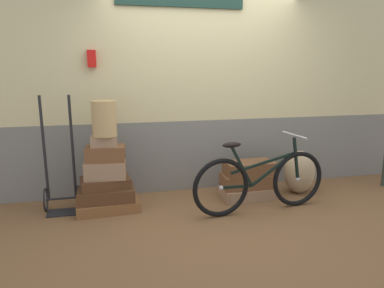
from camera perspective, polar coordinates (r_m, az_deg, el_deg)
name	(u,v)px	position (r m, az deg, el deg)	size (l,w,h in m)	color
ground	(219,210)	(4.42, 4.26, -10.24)	(8.73, 5.20, 0.06)	brown
station_building	(202,88)	(4.91, 1.57, 8.74)	(6.73, 0.74, 2.71)	slate
suitcase_0	(108,205)	(4.42, -12.92, -9.24)	(0.71, 0.42, 0.12)	brown
suitcase_1	(106,194)	(4.37, -13.17, -7.64)	(0.64, 0.36, 0.15)	#4C2D19
suitcase_2	(105,183)	(4.36, -13.29, -5.88)	(0.55, 0.33, 0.12)	#4C2D19
suitcase_3	(105,170)	(4.30, -13.30, -3.90)	(0.46, 0.27, 0.20)	#937051
suitcase_4	(106,153)	(4.27, -13.28, -1.44)	(0.43, 0.27, 0.17)	brown
suitcase_5	(104,141)	(4.22, -13.53, 0.43)	(0.29, 0.17, 0.12)	#937051
suitcase_6	(248,193)	(4.74, 8.65, -7.46)	(0.67, 0.37, 0.14)	#937051
suitcase_7	(247,181)	(4.70, 8.49, -5.67)	(0.63, 0.34, 0.17)	brown
suitcase_8	(250,168)	(4.67, 8.96, -3.68)	(0.63, 0.34, 0.16)	brown
wicker_basket	(104,118)	(4.17, -13.49, 3.89)	(0.27, 0.27, 0.39)	tan
luggage_trolley	(61,184)	(4.48, -19.69, -5.81)	(0.38, 0.36, 1.33)	black
burlap_sack	(299,172)	(5.02, 16.35, -4.19)	(0.41, 0.35, 0.57)	tan
bicycle	(261,181)	(4.27, 10.60, -5.74)	(1.65, 0.46, 0.88)	black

